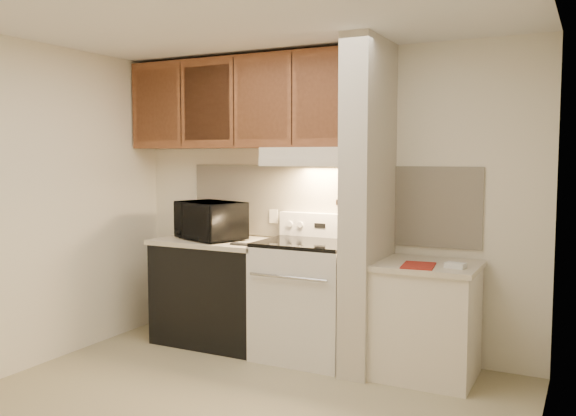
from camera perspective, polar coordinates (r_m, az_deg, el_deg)
The scene contains 50 objects.
floor at distance 4.16m, azimuth -5.29°, elevation -18.23°, with size 3.60×3.60×0.00m, color tan.
ceiling at distance 3.92m, azimuth -5.59°, elevation 17.66°, with size 3.60×3.60×0.00m, color white.
wall_back at distance 5.17m, azimuth 3.47°, elevation 0.66°, with size 3.60×0.02×2.50m, color white.
wall_left at distance 5.04m, azimuth -23.04°, elevation 0.16°, with size 0.02×3.00×2.50m, color white.
wall_right at distance 3.26m, azimuth 22.39°, elevation -2.20°, with size 0.02×3.00×2.50m, color white.
backsplash at distance 5.16m, azimuth 3.41°, elevation 0.48°, with size 2.60×0.02×0.63m, color white.
range_body at distance 4.98m, azimuth 1.83°, elevation -8.71°, with size 0.76×0.65×0.92m, color silver.
oven_window at distance 4.69m, azimuth 0.17°, elevation -9.06°, with size 0.50×0.01×0.30m, color black.
oven_handle at distance 4.61m, azimuth -0.04°, elevation -6.51°, with size 0.02×0.02×0.65m, color silver.
cooktop at distance 4.89m, azimuth 1.84°, elevation -3.30°, with size 0.74×0.64×0.03m, color black.
range_backguard at distance 5.13m, azimuth 3.19°, elevation -1.62°, with size 0.76×0.08×0.20m, color silver.
range_display at distance 5.09m, azimuth 3.00°, elevation -1.66°, with size 0.10×0.01×0.04m, color black.
range_knob_left_outer at distance 5.21m, azimuth 0.17°, elevation -1.51°, with size 0.05×0.05×0.02m, color silver.
range_knob_left_inner at distance 5.17m, azimuth 1.16°, elevation -1.57°, with size 0.05×0.05×0.02m, color silver.
range_knob_right_inner at distance 5.02m, azimuth 4.87°, elevation -1.77°, with size 0.05×0.05×0.02m, color silver.
range_knob_right_outer at distance 4.99m, azimuth 5.93°, elevation -1.83°, with size 0.05×0.05×0.02m, color silver.
dishwasher_front at distance 5.41m, azimuth -6.68°, elevation -7.90°, with size 1.00×0.63×0.87m, color black.
left_countertop at distance 5.33m, azimuth -6.73°, elevation -3.13°, with size 1.04×0.67×0.04m, color beige.
spoon_rest at distance 4.95m, azimuth -4.15°, elevation -3.41°, with size 0.22×0.07×0.02m, color black.
teal_jar at distance 5.66m, azimuth -7.85°, elevation -1.90°, with size 0.10×0.10×0.11m, color #216C6A.
outlet at distance 5.37m, azimuth -1.36°, elevation -0.79°, with size 0.08×0.01×0.12m, color silver.
microwave at distance 5.32m, azimuth -7.32°, elevation -1.17°, with size 0.59×0.40×0.33m, color black.
partition_pillar at distance 4.66m, azimuth 7.52°, elevation 0.15°, with size 0.22×0.70×2.50m, color beige.
pillar_trim at distance 4.69m, azimuth 6.19°, elevation 0.82°, with size 0.01×0.70×0.04m, color brown.
knife_strip at distance 4.65m, azimuth 5.91°, elevation 1.03°, with size 0.02×0.42×0.04m, color black.
knife_blade_a at distance 4.51m, azimuth 5.04°, elevation -0.36°, with size 0.01×0.04×0.16m, color silver.
knife_handle_a at distance 4.51m, azimuth 5.11°, elevation 1.55°, with size 0.02×0.02×0.10m, color black.
knife_blade_b at distance 4.59m, azimuth 5.39°, elevation -0.40°, with size 0.01×0.04×0.18m, color silver.
knife_handle_b at distance 4.58m, azimuth 5.46°, elevation 1.60°, with size 0.02×0.02×0.10m, color black.
knife_blade_c at distance 4.67m, azimuth 5.80°, elevation -0.43°, with size 0.01×0.04×0.20m, color silver.
knife_handle_c at distance 4.64m, azimuth 5.71°, elevation 1.64°, with size 0.02×0.02×0.10m, color black.
knife_blade_d at distance 4.72m, azimuth 6.05°, elevation -0.13°, with size 0.01×0.04×0.16m, color silver.
knife_handle_d at distance 4.71m, azimuth 6.08°, elevation 1.69°, with size 0.02×0.02×0.10m, color black.
knife_blade_e at distance 4.81m, azimuth 6.43°, elevation -0.16°, with size 0.01×0.04×0.18m, color silver.
knife_handle_e at distance 4.79m, azimuth 6.44°, elevation 1.74°, with size 0.02×0.02×0.10m, color black.
oven_mitt at distance 4.86m, azimuth 6.71°, elevation 0.04°, with size 0.03×0.09×0.22m, color slate.
right_cab_base at distance 4.68m, azimuth 12.82°, elevation -10.44°, with size 0.70×0.60×0.81m, color silver.
right_countertop at distance 4.58m, azimuth 12.92°, elevation -5.30°, with size 0.74×0.64×0.04m, color beige.
red_folder at distance 4.44m, azimuth 12.10°, elevation -5.28°, with size 0.22×0.30×0.01m, color maroon.
white_box at distance 4.43m, azimuth 15.39°, elevation -5.20°, with size 0.14×0.09×0.04m, color white.
range_hood at distance 4.95m, azimuth 2.48°, elevation 4.82°, with size 0.78×0.44×0.15m, color silver.
hood_lip at distance 4.76m, azimuth 1.43°, elevation 4.27°, with size 0.78×0.04×0.06m, color silver.
upper_cabinets at distance 5.33m, azimuth -4.17°, elevation 9.76°, with size 2.18×0.33×0.77m, color brown.
cab_door_a at distance 5.67m, azimuth -12.22°, elevation 9.38°, with size 0.46×0.01×0.63m, color brown.
cab_gap_a at distance 5.50m, azimuth -9.99°, elevation 9.55°, with size 0.01×0.01×0.73m, color black.
cab_door_b at distance 5.35m, azimuth -7.61°, elevation 9.72°, with size 0.46×0.01×0.63m, color brown.
cab_gap_b at distance 5.20m, azimuth -5.10°, elevation 9.88°, with size 0.01×0.01×0.73m, color black.
cab_door_c at distance 5.06m, azimuth -2.43°, elevation 10.04°, with size 0.46×0.01×0.63m, color brown.
cab_gap_c at distance 4.93m, azimuth 0.37°, elevation 10.17°, with size 0.01×0.01×0.73m, color black.
cab_door_d at distance 4.82m, azimuth 3.33°, elevation 10.29°, with size 0.46×0.01×0.63m, color brown.
Camera 1 is at (2.04, -3.23, 1.63)m, focal length 38.00 mm.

